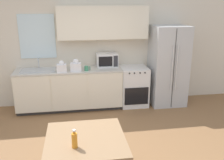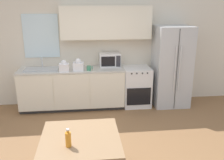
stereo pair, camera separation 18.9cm
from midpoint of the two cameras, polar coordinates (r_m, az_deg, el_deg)
The scene contains 12 objects.
ground_plane at distance 4.30m, azimuth -5.38°, elevation -15.96°, with size 12.00×12.00×0.00m, color olive.
wall_back at distance 5.85m, azimuth -6.58°, elevation 8.45°, with size 12.00×0.38×2.70m.
kitchen_counter at distance 5.78m, azimuth -10.54°, elevation -2.02°, with size 2.35×0.67×0.93m.
oven_range at distance 5.92m, azimuth 3.99°, elevation -1.38°, with size 0.63×0.65×0.92m.
refrigerator at distance 5.99m, azimuth 11.77°, elevation 3.19°, with size 0.80×0.76×1.86m.
kitchen_sink at distance 5.71m, azimuth -17.41°, elevation 2.23°, with size 0.74×0.40×0.25m.
microwave at distance 5.77m, azimuth -2.07°, elevation 4.62°, with size 0.48×0.33×0.31m.
coffee_mug at distance 5.46m, azimuth -6.73°, elevation 2.66°, with size 0.13×0.09×0.10m.
grocery_bag_0 at distance 5.43m, azimuth -12.43°, elevation 2.88°, with size 0.21×0.19×0.25m.
grocery_bag_1 at distance 5.47m, azimuth -9.24°, elevation 3.22°, with size 0.24×0.21×0.27m.
dining_table at distance 3.23m, azimuth -7.75°, elevation -14.67°, with size 0.98×0.97×0.76m.
drink_bottle at distance 2.97m, azimuth -10.43°, elevation -13.36°, with size 0.07×0.07×0.23m.
Camera 1 is at (-0.27, -3.58, 2.35)m, focal length 40.00 mm.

